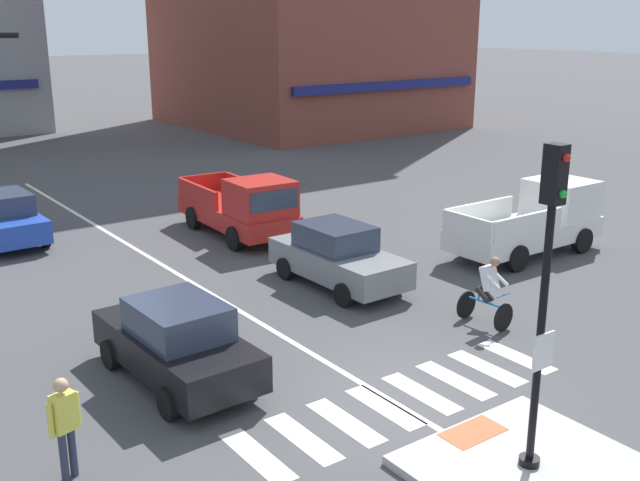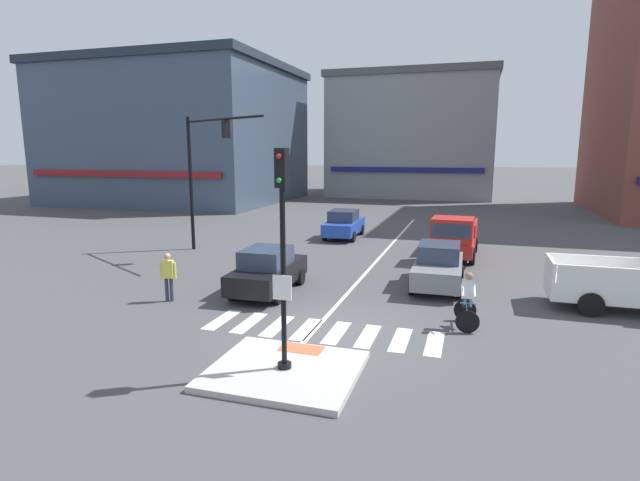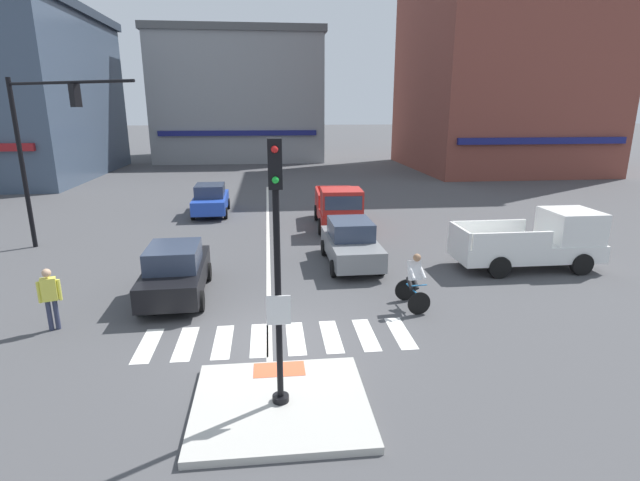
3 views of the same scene
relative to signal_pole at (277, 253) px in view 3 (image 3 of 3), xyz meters
The scene contains 23 objects.
ground_plane 4.17m from the signal_pole, 90.00° to the left, with size 300.00×300.00×0.00m, color #474749.
traffic_island 3.06m from the signal_pole, 90.00° to the left, with size 3.36×3.01×0.15m, color #B2AFA8.
tactile_pad_front 3.20m from the signal_pole, 90.00° to the left, with size 1.10×0.60×0.01m, color #DB5B38.
signal_pole is the anchor object (origin of this frame).
crosswalk_stripe_a 5.29m from the signal_pole, 137.67° to the left, with size 0.44×1.80×0.01m, color silver.
crosswalk_stripe_b 4.81m from the signal_pole, 128.10° to the left, with size 0.44×1.80×0.01m, color silver.
crosswalk_stripe_c 4.46m from the signal_pole, 115.19° to the left, with size 0.44×1.80×0.01m, color silver.
crosswalk_stripe_d 4.27m from the signal_pole, 98.91° to the left, with size 0.44×1.80×0.01m, color silver.
crosswalk_stripe_e 4.27m from the signal_pole, 81.09° to the left, with size 0.44×1.80×0.01m, color silver.
crosswalk_stripe_f 4.46m from the signal_pole, 64.81° to the left, with size 0.44×1.80×0.01m, color silver.
crosswalk_stripe_g 4.81m from the signal_pole, 51.90° to the left, with size 0.44×1.80×0.01m, color silver.
crosswalk_stripe_h 5.29m from the signal_pole, 42.33° to the left, with size 0.44×1.80×0.01m, color silver.
lane_centre_line 13.14m from the signal_pole, 90.93° to the left, with size 0.14×28.00×0.01m, color silver.
traffic_light_mast 14.61m from the signal_pole, 126.94° to the left, with size 5.49×3.13×6.70m.
building_corner_left 42.52m from the signal_pole, 59.75° to the left, with size 15.59×17.27×22.60m.
building_far_block 48.73m from the signal_pole, 93.50° to the left, with size 17.83×14.53×13.31m.
car_grey_eastbound_mid 9.33m from the signal_pole, 71.80° to the left, with size 1.89×4.12×1.64m.
car_black_westbound_near 7.14m from the signal_pole, 116.37° to the left, with size 1.94×4.15×1.64m.
car_blue_westbound_distant 18.30m from the signal_pole, 100.28° to the left, with size 1.92×4.14×1.64m.
pickup_truck_white_cross_right 12.25m from the signal_pole, 38.37° to the left, with size 5.11×2.08×2.08m.
pickup_truck_red_eastbound_far 14.51m from the signal_pole, 77.30° to the left, with size 2.21×5.17×2.08m.
cyclist 6.32m from the signal_pole, 48.27° to the left, with size 0.75×1.14×1.68m.
pedestrian_at_curb_left 7.37m from the signal_pole, 144.97° to the left, with size 0.53×0.32×1.67m.
Camera 3 is at (-0.11, -10.86, 5.61)m, focal length 26.98 mm.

